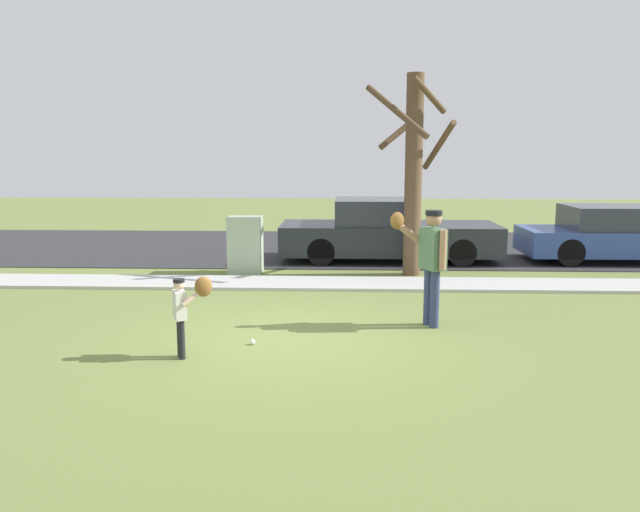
{
  "coord_description": "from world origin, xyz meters",
  "views": [
    {
      "loc": [
        0.79,
        -8.56,
        2.59
      ],
      "look_at": [
        0.4,
        1.07,
        1.0
      ],
      "focal_mm": 35.18,
      "sensor_mm": 36.0,
      "label": 1
    }
  ],
  "objects_px": {
    "person_adult": "(430,255)",
    "street_tree_near": "(414,169)",
    "parked_wagon_blue": "(618,234)",
    "parked_pickup_dark": "(386,233)",
    "utility_cabinet": "(245,245)",
    "baseball": "(253,342)",
    "person_child": "(186,305)"
  },
  "relations": [
    {
      "from": "person_adult",
      "to": "street_tree_near",
      "type": "height_order",
      "value": "street_tree_near"
    },
    {
      "from": "street_tree_near",
      "to": "parked_wagon_blue",
      "type": "distance_m",
      "value": 5.67
    },
    {
      "from": "person_adult",
      "to": "parked_pickup_dark",
      "type": "bearing_deg",
      "value": -112.92
    },
    {
      "from": "street_tree_near",
      "to": "parked_pickup_dark",
      "type": "xyz_separation_m",
      "value": [
        -0.45,
        1.81,
        -1.59
      ]
    },
    {
      "from": "person_adult",
      "to": "utility_cabinet",
      "type": "distance_m",
      "value": 5.36
    },
    {
      "from": "person_adult",
      "to": "baseball",
      "type": "distance_m",
      "value": 2.92
    },
    {
      "from": "person_child",
      "to": "utility_cabinet",
      "type": "relative_size",
      "value": 0.86
    },
    {
      "from": "utility_cabinet",
      "to": "street_tree_near",
      "type": "distance_m",
      "value": 3.95
    },
    {
      "from": "person_adult",
      "to": "utility_cabinet",
      "type": "height_order",
      "value": "person_adult"
    },
    {
      "from": "person_adult",
      "to": "person_child",
      "type": "distance_m",
      "value": 3.67
    },
    {
      "from": "person_child",
      "to": "parked_wagon_blue",
      "type": "bearing_deg",
      "value": 15.74
    },
    {
      "from": "person_child",
      "to": "parked_pickup_dark",
      "type": "xyz_separation_m",
      "value": [
        2.98,
        7.49,
        -0.03
      ]
    },
    {
      "from": "baseball",
      "to": "utility_cabinet",
      "type": "relative_size",
      "value": 0.06
    },
    {
      "from": "parked_pickup_dark",
      "to": "baseball",
      "type": "bearing_deg",
      "value": -107.98
    },
    {
      "from": "person_adult",
      "to": "parked_pickup_dark",
      "type": "xyz_separation_m",
      "value": [
        -0.28,
        5.86,
        -0.42
      ]
    },
    {
      "from": "baseball",
      "to": "utility_cabinet",
      "type": "xyz_separation_m",
      "value": [
        -0.9,
        5.14,
        0.58
      ]
    },
    {
      "from": "person_child",
      "to": "parked_pickup_dark",
      "type": "bearing_deg",
      "value": 42.63
    },
    {
      "from": "person_adult",
      "to": "baseball",
      "type": "xyz_separation_m",
      "value": [
        -2.52,
        -1.03,
        -1.06
      ]
    },
    {
      "from": "baseball",
      "to": "parked_wagon_blue",
      "type": "relative_size",
      "value": 0.02
    },
    {
      "from": "person_child",
      "to": "baseball",
      "type": "height_order",
      "value": "person_child"
    },
    {
      "from": "parked_pickup_dark",
      "to": "utility_cabinet",
      "type": "bearing_deg",
      "value": -150.73
    },
    {
      "from": "person_child",
      "to": "baseball",
      "type": "distance_m",
      "value": 1.16
    },
    {
      "from": "person_child",
      "to": "street_tree_near",
      "type": "relative_size",
      "value": 0.25
    },
    {
      "from": "utility_cabinet",
      "to": "person_adult",
      "type": "bearing_deg",
      "value": -50.19
    },
    {
      "from": "parked_wagon_blue",
      "to": "street_tree_near",
      "type": "bearing_deg",
      "value": -160.12
    },
    {
      "from": "utility_cabinet",
      "to": "street_tree_near",
      "type": "relative_size",
      "value": 0.29
    },
    {
      "from": "person_adult",
      "to": "parked_wagon_blue",
      "type": "xyz_separation_m",
      "value": [
        5.28,
        5.9,
        -0.43
      ]
    },
    {
      "from": "person_child",
      "to": "person_adult",
      "type": "bearing_deg",
      "value": 0.83
    },
    {
      "from": "person_adult",
      "to": "baseball",
      "type": "bearing_deg",
      "value": -3.31
    },
    {
      "from": "baseball",
      "to": "street_tree_near",
      "type": "distance_m",
      "value": 6.17
    },
    {
      "from": "baseball",
      "to": "person_child",
      "type": "bearing_deg",
      "value": -141.62
    },
    {
      "from": "parked_pickup_dark",
      "to": "parked_wagon_blue",
      "type": "relative_size",
      "value": 1.16
    }
  ]
}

